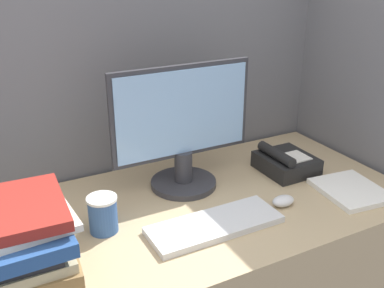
# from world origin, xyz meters

# --- Properties ---
(cubicle_panel_rear) EXTENTS (1.84, 0.04, 1.77)m
(cubicle_panel_rear) POSITION_xyz_m (0.00, 0.75, 0.89)
(cubicle_panel_rear) COLOR slate
(cubicle_panel_rear) RESTS_ON ground_plane
(cubicle_panel_right) EXTENTS (0.04, 0.77, 1.77)m
(cubicle_panel_right) POSITION_xyz_m (0.76, 0.39, 0.89)
(cubicle_panel_right) COLOR slate
(cubicle_panel_right) RESTS_ON ground_plane
(monitor) EXTENTS (0.49, 0.23, 0.42)m
(monitor) POSITION_xyz_m (0.04, 0.49, 0.95)
(monitor) COLOR #333338
(monitor) RESTS_ON desk
(keyboard) EXTENTS (0.40, 0.15, 0.02)m
(keyboard) POSITION_xyz_m (0.00, 0.21, 0.76)
(keyboard) COLOR silver
(keyboard) RESTS_ON desk
(mouse) EXTENTS (0.08, 0.05, 0.03)m
(mouse) POSITION_xyz_m (0.26, 0.22, 0.77)
(mouse) COLOR silver
(mouse) RESTS_ON desk
(coffee_cup) EXTENTS (0.09, 0.09, 0.11)m
(coffee_cup) POSITION_xyz_m (-0.29, 0.35, 0.81)
(coffee_cup) COLOR #335999
(coffee_cup) RESTS_ON desk
(book_stack) EXTENTS (0.26, 0.30, 0.21)m
(book_stack) POSITION_xyz_m (-0.52, 0.23, 0.86)
(book_stack) COLOR slate
(book_stack) RESTS_ON desk
(desk_telephone) EXTENTS (0.18, 0.20, 0.10)m
(desk_telephone) POSITION_xyz_m (0.42, 0.42, 0.79)
(desk_telephone) COLOR black
(desk_telephone) RESTS_ON desk
(paper_pile) EXTENTS (0.22, 0.25, 0.02)m
(paper_pile) POSITION_xyz_m (0.51, 0.18, 0.76)
(paper_pile) COLOR white
(paper_pile) RESTS_ON desk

